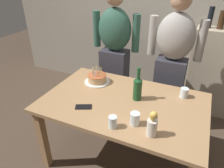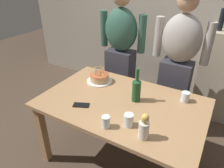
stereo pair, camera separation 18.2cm
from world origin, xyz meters
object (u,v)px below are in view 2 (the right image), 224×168
Objects in this scene: cell_phone at (81,105)px; flower_vase at (144,127)px; water_glass_side at (129,120)px; person_woman_cardigan at (177,66)px; water_glass_near at (185,97)px; wine_bottle at (136,89)px; birthday_cake at (99,78)px; person_man_bearded at (121,54)px; water_glass_far at (106,122)px.

flower_vase is (0.64, -0.10, 0.10)m from cell_phone.
person_woman_cardigan is at bearing 85.06° from water_glass_side.
water_glass_near is 0.06× the size of person_woman_cardigan.
person_woman_cardigan reaches higher than water_glass_side.
water_glass_near is at bearing 28.27° from wine_bottle.
person_woman_cardigan is at bearing 38.53° from birthday_cake.
person_woman_cardigan reaches higher than flower_vase.
person_woman_cardigan is (-0.21, 0.47, 0.09)m from water_glass_near.
water_glass_near is at bearing 9.23° from cell_phone.
person_man_bearded is (-0.03, 0.54, 0.09)m from birthday_cake.
water_glass_near is at bearing 62.14° from water_glass_side.
water_glass_near is 0.65m from flower_vase.
flower_vase reaches higher than cell_phone.
water_glass_near reaches higher than cell_phone.
person_woman_cardigan reaches higher than wine_bottle.
water_glass_near is 0.06× the size of person_man_bearded.
wine_bottle is 0.49m from flower_vase.
water_glass_far is 0.06× the size of person_woman_cardigan.
wine_bottle reaches higher than water_glass_side.
person_man_bearded and person_woman_cardigan have the same top height.
wine_bottle reaches higher than flower_vase.
water_glass_near is 0.89× the size of water_glass_side.
water_glass_side is 0.49m from cell_phone.
water_glass_far is 0.46× the size of flower_vase.
person_woman_cardigan reaches higher than water_glass_near.
flower_vase is at bearing -103.17° from water_glass_near.
person_man_bearded reaches higher than water_glass_near.
cell_phone is at bearing 97.83° from person_man_bearded.
water_glass_near is 0.52m from person_woman_cardigan.
flower_vase is 1.35m from person_man_bearded.
water_glass_far is 0.93× the size of water_glass_side.
wine_bottle is 0.86m from person_man_bearded.
water_glass_near is at bearing 56.41° from water_glass_far.
wine_bottle is at bearing 127.76° from person_man_bearded.
water_glass_near is 1.04m from person_man_bearded.
person_man_bearded is (-0.48, 1.14, 0.08)m from water_glass_far.
water_glass_far is 1.24m from person_man_bearded.
water_glass_far is 0.30× the size of wine_bottle.
water_glass_side is 1.04m from person_woman_cardigan.
wine_bottle is at bearing 14.60° from cell_phone.
birthday_cake is at bearing 140.32° from water_glass_side.
person_man_bearded is at bearing 127.76° from wine_bottle.
birthday_cake is at bearing 93.43° from person_man_bearded.
birthday_cake is 0.52m from wine_bottle.
water_glass_side is (0.59, -0.49, 0.01)m from birthday_cake.
water_glass_far is (-0.45, -0.67, 0.00)m from water_glass_near.
flower_vase is (0.75, -0.56, 0.06)m from birthday_cake.
cell_phone is at bearing -140.32° from wine_bottle.
person_woman_cardigan is (-0.06, 1.10, 0.03)m from flower_vase.
flower_vase reaches higher than water_glass_side.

